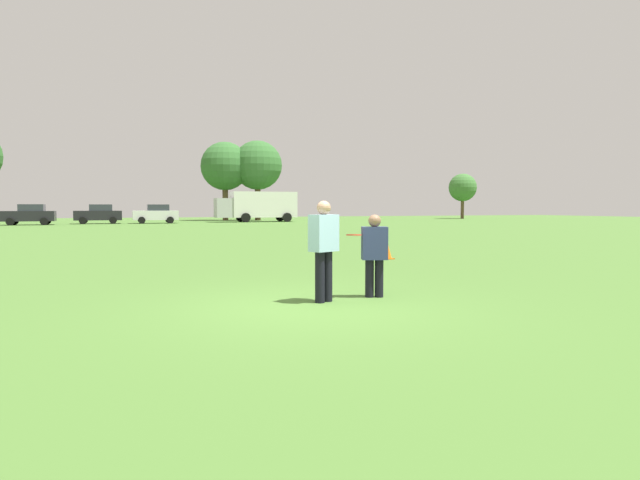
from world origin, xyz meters
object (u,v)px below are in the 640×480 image
object	(u,v)px
player_thrower	(324,245)
traffic_cone	(388,252)
parked_car_mid_right	(156,214)
box_truck	(258,205)
frisbee	(354,235)
player_defender	(374,251)
parked_car_center	(99,214)
parked_car_mid_left	(30,214)

from	to	relation	value
player_thrower	traffic_cone	distance (m)	7.74
traffic_cone	parked_car_mid_right	distance (m)	39.99
player_thrower	box_truck	bearing A→B (deg)	76.91
parked_car_mid_right	frisbee	bearing A→B (deg)	-89.92
player_defender	frisbee	xyz separation A→B (m)	(-0.38, 0.05, 0.29)
traffic_cone	frisbee	bearing A→B (deg)	-122.87
frisbee	parked_car_mid_right	world-z (taller)	parked_car_mid_right
parked_car_mid_right	parked_car_center	bearing A→B (deg)	173.20
parked_car_mid_left	parked_car_mid_right	world-z (taller)	same
parked_car_mid_left	parked_car_center	distance (m)	5.83
player_thrower	box_truck	distance (m)	48.67
traffic_cone	parked_car_mid_left	xyz separation A→B (m)	(-14.71, 38.81, 0.69)
player_thrower	player_defender	size ratio (longest dim) A/B	1.16
player_defender	frisbee	distance (m)	0.48
player_defender	box_truck	world-z (taller)	box_truck
frisbee	player_thrower	bearing A→B (deg)	-163.73
frisbee	box_truck	size ratio (longest dim) A/B	0.03
frisbee	box_truck	distance (m)	48.34
player_thrower	box_truck	xyz separation A→B (m)	(11.02, 47.40, 0.79)
parked_car_mid_left	box_truck	distance (m)	21.34
parked_car_mid_left	parked_car_center	world-z (taller)	same
traffic_cone	parked_car_center	world-z (taller)	parked_car_center
player_defender	parked_car_mid_right	bearing A→B (deg)	90.55
player_defender	parked_car_center	xyz separation A→B (m)	(-5.58, 46.48, 0.11)
parked_car_mid_right	traffic_cone	bearing A→B (deg)	-84.31
parked_car_center	box_truck	size ratio (longest dim) A/B	0.50
parked_car_mid_right	box_truck	size ratio (longest dim) A/B	0.50
parked_car_mid_left	frisbee	bearing A→B (deg)	-76.45
box_truck	parked_car_mid_left	bearing A→B (deg)	-173.65
frisbee	box_truck	xyz separation A→B (m)	(10.39, 47.21, 0.64)
player_thrower	player_defender	bearing A→B (deg)	7.79
parked_car_mid_right	player_defender	bearing A→B (deg)	-89.45
parked_car_mid_left	parked_car_mid_right	xyz separation A→B (m)	(10.74, 0.97, 0.00)
player_defender	parked_car_center	distance (m)	46.81
traffic_cone	parked_car_center	xyz separation A→B (m)	(-9.10, 40.39, 0.69)
traffic_cone	parked_car_mid_right	world-z (taller)	parked_car_mid_right
player_thrower	parked_car_mid_right	world-z (taller)	parked_car_mid_right
player_thrower	parked_car_mid_right	bearing A→B (deg)	89.29
parked_car_center	player_defender	bearing A→B (deg)	-83.16
frisbee	parked_car_mid_right	xyz separation A→B (m)	(-0.07, 45.82, -0.18)
player_thrower	parked_car_mid_left	distance (m)	46.17
player_thrower	parked_car_mid_left	size ratio (longest dim) A/B	0.40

